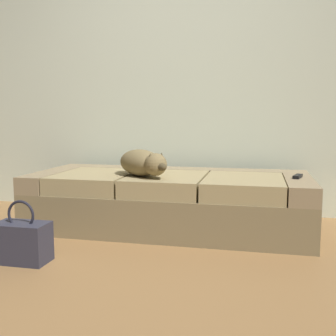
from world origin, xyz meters
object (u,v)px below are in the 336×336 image
at_px(couch, 169,201).
at_px(tv_remote, 298,176).
at_px(handbag, 22,241).
at_px(dog_tan, 143,163).

bearing_deg(couch, tv_remote, -0.90).
distance_m(tv_remote, handbag, 1.92).
bearing_deg(handbag, couch, 53.73).
relative_size(couch, handbag, 5.63).
bearing_deg(couch, dog_tan, -131.53).
bearing_deg(tv_remote, couch, -164.74).
relative_size(dog_tan, handbag, 1.34).
xyz_separation_m(dog_tan, handbag, (-0.53, -0.76, -0.40)).
bearing_deg(tv_remote, dog_tan, -155.34).
distance_m(couch, handbag, 1.18).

